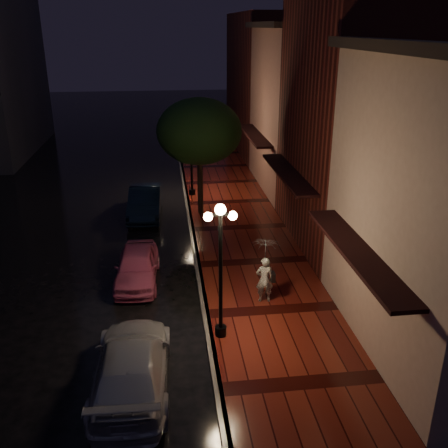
# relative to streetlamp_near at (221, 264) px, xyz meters

# --- Properties ---
(ground) EXTENTS (120.00, 120.00, 0.00)m
(ground) POSITION_rel_streetlamp_near_xyz_m (-0.35, 5.00, -2.60)
(ground) COLOR black
(ground) RESTS_ON ground
(sidewalk) EXTENTS (4.50, 60.00, 0.15)m
(sidewalk) POSITION_rel_streetlamp_near_xyz_m (1.90, 5.00, -2.53)
(sidewalk) COLOR #42100B
(sidewalk) RESTS_ON ground
(curb) EXTENTS (0.25, 60.00, 0.15)m
(curb) POSITION_rel_streetlamp_near_xyz_m (-0.35, 5.00, -2.53)
(curb) COLOR #595451
(curb) RESTS_ON ground
(storefront_mid) EXTENTS (5.00, 8.00, 11.00)m
(storefront_mid) POSITION_rel_streetlamp_near_xyz_m (6.65, 7.00, 2.90)
(storefront_mid) COLOR #511914
(storefront_mid) RESTS_ON ground
(storefront_far) EXTENTS (5.00, 8.00, 9.00)m
(storefront_far) POSITION_rel_streetlamp_near_xyz_m (6.65, 15.00, 1.90)
(storefront_far) COLOR #8C5951
(storefront_far) RESTS_ON ground
(storefront_extra) EXTENTS (5.00, 12.00, 10.00)m
(storefront_extra) POSITION_rel_streetlamp_near_xyz_m (6.65, 25.00, 2.40)
(storefront_extra) COLOR #511914
(storefront_extra) RESTS_ON ground
(streetlamp_near) EXTENTS (0.96, 0.36, 4.31)m
(streetlamp_near) POSITION_rel_streetlamp_near_xyz_m (0.00, 0.00, 0.00)
(streetlamp_near) COLOR black
(streetlamp_near) RESTS_ON sidewalk
(streetlamp_far) EXTENTS (0.96, 0.36, 4.31)m
(streetlamp_far) POSITION_rel_streetlamp_near_xyz_m (0.00, 14.00, 0.00)
(streetlamp_far) COLOR black
(streetlamp_far) RESTS_ON sidewalk
(street_tree) EXTENTS (4.16, 4.16, 5.80)m
(street_tree) POSITION_rel_streetlamp_near_xyz_m (0.26, 10.99, 1.64)
(street_tree) COLOR black
(street_tree) RESTS_ON sidewalk
(pink_car) EXTENTS (1.72, 3.92, 1.31)m
(pink_car) POSITION_rel_streetlamp_near_xyz_m (-2.70, 4.12, -1.94)
(pink_car) COLOR #CA537B
(pink_car) RESTS_ON ground
(navy_car) EXTENTS (1.75, 4.57, 1.49)m
(navy_car) POSITION_rel_streetlamp_near_xyz_m (-2.56, 11.29, -1.86)
(navy_car) COLOR black
(navy_car) RESTS_ON ground
(silver_car) EXTENTS (2.14, 4.98, 1.43)m
(silver_car) POSITION_rel_streetlamp_near_xyz_m (-2.61, -1.97, -1.89)
(silver_car) COLOR #A6A6AE
(silver_car) RESTS_ON ground
(woman_with_umbrella) EXTENTS (0.96, 0.98, 2.32)m
(woman_with_umbrella) POSITION_rel_streetlamp_near_xyz_m (1.75, 1.88, -0.92)
(woman_with_umbrella) COLOR white
(woman_with_umbrella) RESTS_ON sidewalk
(parking_meter) EXTENTS (0.13, 0.11, 1.20)m
(parking_meter) POSITION_rel_streetlamp_near_xyz_m (0.65, 6.06, -1.72)
(parking_meter) COLOR black
(parking_meter) RESTS_ON sidewalk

